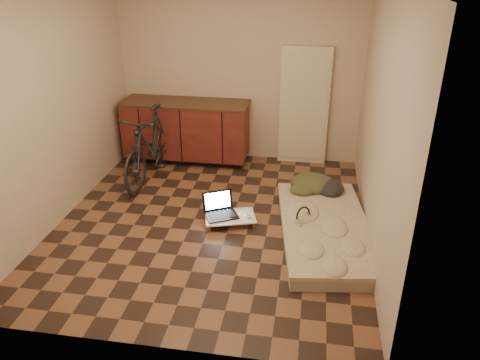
% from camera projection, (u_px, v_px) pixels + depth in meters
% --- Properties ---
extents(room_shell, '(3.50, 4.00, 2.60)m').
position_uv_depth(room_shell, '(209.00, 114.00, 4.93)').
color(room_shell, brown).
rests_on(room_shell, ground).
extents(cabinets, '(1.84, 0.62, 0.91)m').
position_uv_depth(cabinets, '(186.00, 131.00, 6.92)').
color(cabinets, black).
rests_on(cabinets, ground).
extents(appliance_panel, '(0.70, 0.10, 1.70)m').
position_uv_depth(appliance_panel, '(304.00, 106.00, 6.72)').
color(appliance_panel, beige).
rests_on(appliance_panel, ground).
extents(bicycle, '(0.62, 1.72, 1.09)m').
position_uv_depth(bicycle, '(150.00, 142.00, 6.30)').
color(bicycle, black).
rests_on(bicycle, ground).
extents(futon, '(1.20, 2.07, 0.17)m').
position_uv_depth(futon, '(325.00, 229.00, 5.16)').
color(futon, '#ADA18A').
rests_on(futon, ground).
extents(clothing_pile, '(0.66, 0.57, 0.24)m').
position_uv_depth(clothing_pile, '(317.00, 180.00, 5.83)').
color(clothing_pile, '#3F4226').
rests_on(clothing_pile, futon).
extents(headphones, '(0.32, 0.32, 0.16)m').
position_uv_depth(headphones, '(303.00, 215.00, 5.11)').
color(headphones, black).
rests_on(headphones, futon).
extents(lap_desk, '(0.66, 0.52, 0.10)m').
position_uv_depth(lap_desk, '(230.00, 217.00, 5.40)').
color(lap_desk, brown).
rests_on(lap_desk, ground).
extents(laptop, '(0.46, 0.45, 0.24)m').
position_uv_depth(laptop, '(220.00, 210.00, 5.42)').
color(laptop, black).
rests_on(laptop, lap_desk).
extents(mouse, '(0.12, 0.12, 0.04)m').
position_uv_depth(mouse, '(247.00, 216.00, 5.36)').
color(mouse, white).
rests_on(mouse, lap_desk).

